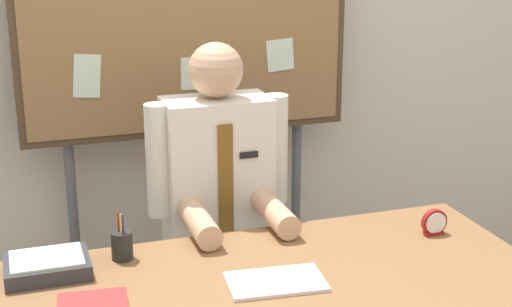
# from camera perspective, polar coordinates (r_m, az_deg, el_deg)

# --- Properties ---
(back_wall) EXTENTS (6.40, 0.08, 2.70)m
(back_wall) POSITION_cam_1_polar(r_m,az_deg,el_deg) (3.42, -5.99, 9.77)
(back_wall) COLOR beige
(back_wall) RESTS_ON ground_plane
(desk) EXTENTS (1.69, 0.82, 0.72)m
(desk) POSITION_cam_1_polar(r_m,az_deg,el_deg) (2.43, 1.52, -11.15)
(desk) COLOR brown
(desk) RESTS_ON ground_plane
(person) EXTENTS (0.55, 0.56, 1.36)m
(person) POSITION_cam_1_polar(r_m,az_deg,el_deg) (2.99, -2.77, -5.62)
(person) COLOR #2D2D33
(person) RESTS_ON ground_plane
(bulletin_board) EXTENTS (1.41, 0.09, 1.86)m
(bulletin_board) POSITION_cam_1_polar(r_m,az_deg,el_deg) (3.23, -5.18, 9.34)
(bulletin_board) COLOR #4C3823
(bulletin_board) RESTS_ON ground_plane
(open_notebook) EXTENTS (0.31, 0.21, 0.01)m
(open_notebook) POSITION_cam_1_polar(r_m,az_deg,el_deg) (2.37, 1.48, -9.52)
(open_notebook) COLOR silver
(open_notebook) RESTS_ON desk
(desk_clock) EXTENTS (0.09, 0.04, 0.09)m
(desk_clock) POSITION_cam_1_polar(r_m,az_deg,el_deg) (2.76, 13.12, -5.08)
(desk_clock) COLOR maroon
(desk_clock) RESTS_ON desk
(pen_holder) EXTENTS (0.07, 0.07, 0.16)m
(pen_holder) POSITION_cam_1_polar(r_m,az_deg,el_deg) (2.54, -9.94, -6.71)
(pen_holder) COLOR #262626
(pen_holder) RESTS_ON desk
(paper_tray) EXTENTS (0.26, 0.20, 0.06)m
(paper_tray) POSITION_cam_1_polar(r_m,az_deg,el_deg) (2.50, -15.27, -8.05)
(paper_tray) COLOR #333338
(paper_tray) RESTS_ON desk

